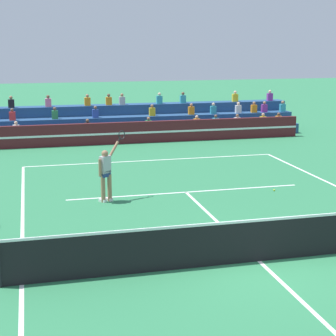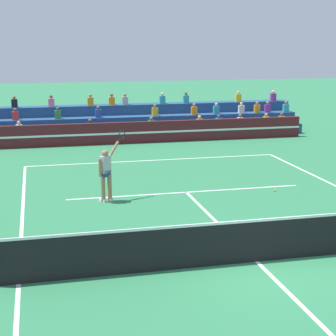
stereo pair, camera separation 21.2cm
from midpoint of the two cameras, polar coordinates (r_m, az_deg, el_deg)
The scene contains 7 objects.
ground_plane at distance 13.73m, azimuth 9.44°, elevation -9.37°, with size 120.00×120.00×0.00m, color #2D7A4C.
court_lines at distance 13.73m, azimuth 9.44°, elevation -9.35°, with size 11.10×23.90×0.01m.
tennis_net at distance 13.53m, azimuth 9.53°, elevation -7.23°, with size 12.00×0.10×1.10m.
sponsor_banner_wall at distance 28.78m, azimuth -3.04°, elevation 3.63°, with size 18.00×0.26×1.10m.
bleacher_stand at distance 31.23m, azimuth -3.85°, elevation 4.54°, with size 19.28×2.85×2.28m.
tennis_player at distance 18.28m, azimuth -5.97°, elevation -0.41°, with size 1.06×0.86×2.32m.
tennis_ball at distance 19.96m, azimuth 11.10°, elevation -2.25°, with size 0.07×0.07×0.07m, color #C6DB33.
Camera 2 is at (-4.95, -11.71, 5.15)m, focal length 60.00 mm.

